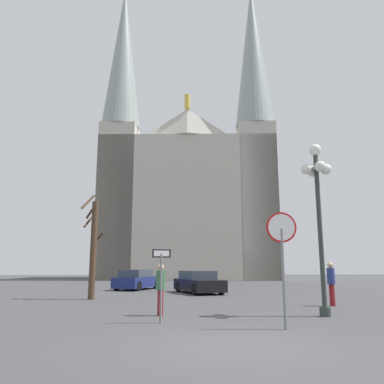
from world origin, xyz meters
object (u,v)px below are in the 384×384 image
Objects in this scene: one_way_arrow_sign at (161,277)px; parked_car_near_black at (198,282)px; pedestrian_walking at (331,279)px; bare_tree at (93,246)px; parked_car_far_navy at (137,280)px; stop_sign at (282,245)px; pedestrian_standing at (161,284)px; street_lamp at (318,195)px; cathedral at (188,188)px.

one_way_arrow_sign is 12.35m from parked_car_near_black.
parked_car_near_black is 2.65× the size of pedestrian_walking.
parked_car_far_navy is (1.69, 7.61, -1.96)m from bare_tree.
stop_sign is 13.64m from parked_car_near_black.
pedestrian_standing is at bearing -101.74° from parked_car_near_black.
one_way_arrow_sign is 0.45× the size of parked_car_near_black.
parked_car_near_black is at bearing 78.26° from pedestrian_standing.
stop_sign is at bearing -85.01° from parked_car_near_black.
bare_tree is (-3.56, 8.17, 1.27)m from one_way_arrow_sign.
bare_tree is 8.03m from parked_car_far_navy.
street_lamp is at bearing 11.91° from one_way_arrow_sign.
stop_sign is 1.74× the size of pedestrian_walking.
street_lamp is 4.64m from pedestrian_walking.
stop_sign is at bearing -89.29° from cathedral.
pedestrian_standing is (-3.35, 3.06, -1.18)m from stop_sign.
pedestrian_standing is at bearing -82.57° from parked_car_far_navy.
stop_sign is 0.58× the size of bare_tree.
parked_car_near_black is 2.77× the size of pedestrian_standing.
one_way_arrow_sign is 1.73m from pedestrian_standing.
cathedral is at bearing 88.27° from parked_car_near_black.
bare_tree is (-8.99, 7.02, -1.49)m from street_lamp.
bare_tree is (-6.87, 9.52, 0.40)m from stop_sign.
one_way_arrow_sign is (-3.31, 1.35, -0.88)m from stop_sign.
pedestrian_walking is 1.05× the size of pedestrian_standing.
pedestrian_walking is at bearing 31.26° from one_way_arrow_sign.
street_lamp is 1.35× the size of parked_car_far_navy.
street_lamp is at bearing -5.84° from pedestrian_standing.
pedestrian_walking is (7.07, 4.29, -0.24)m from one_way_arrow_sign.
stop_sign reaches higher than one_way_arrow_sign.
cathedral is at bearing 97.60° from pedestrian_walking.
cathedral is 21.53× the size of pedestrian_walking.
parked_car_far_navy is 2.46× the size of pedestrian_walking.
cathedral is 37.38m from one_way_arrow_sign.
one_way_arrow_sign is 0.36× the size of street_lamp.
parked_car_near_black is (-3.30, 11.00, -3.46)m from street_lamp.
parked_car_far_navy is (-1.87, 15.77, -0.69)m from one_way_arrow_sign.
cathedral reaches higher than parked_car_near_black.
pedestrian_standing is at bearing -61.39° from bare_tree.
pedestrian_walking is at bearing -82.40° from cathedral.
bare_tree reaches higher than parked_car_far_navy.
pedestrian_standing reaches higher than parked_car_far_navy.
pedestrian_standing is at bearing -94.82° from cathedral.
stop_sign is 6.87m from pedestrian_walking.
cathedral reaches higher than pedestrian_walking.
street_lamp reaches higher than bare_tree.
cathedral reaches higher than bare_tree.
one_way_arrow_sign is at bearing -94.54° from cathedral.
stop_sign is 1.46× the size of one_way_arrow_sign.
parked_car_far_navy is at bearing -103.20° from cathedral.
cathedral is 38.35m from stop_sign.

